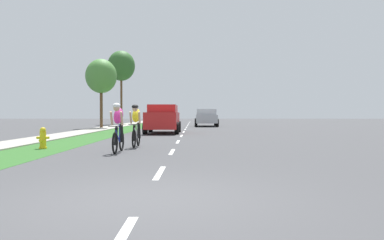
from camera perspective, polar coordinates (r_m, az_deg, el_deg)
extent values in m
plane|color=#424244|center=(25.52, -1.25, -1.79)|extent=(120.00, 120.00, 0.00)
cube|color=#2D6026|center=(26.07, -11.52, -1.75)|extent=(2.18, 70.00, 0.01)
cube|color=#9E998E|center=(26.56, -15.79, -1.71)|extent=(1.86, 70.00, 0.10)
cube|color=white|center=(8.07, -4.91, -7.93)|extent=(0.12, 1.80, 0.01)
cube|color=white|center=(12.33, -3.04, -4.82)|extent=(0.12, 1.80, 0.01)
cube|color=white|center=(16.62, -2.14, -3.30)|extent=(0.12, 1.80, 0.01)
cube|color=white|center=(20.91, -1.61, -2.41)|extent=(0.12, 1.80, 0.01)
cube|color=white|center=(25.21, -1.27, -1.82)|extent=(0.12, 1.80, 0.01)
cube|color=white|center=(29.51, -1.02, -1.40)|extent=(0.12, 1.80, 0.01)
cube|color=white|center=(33.82, -0.84, -1.09)|extent=(0.12, 1.80, 0.01)
cube|color=white|center=(38.12, -0.69, -0.85)|extent=(0.12, 1.80, 0.01)
cube|color=white|center=(42.43, -0.58, -0.66)|extent=(0.12, 1.80, 0.01)
cube|color=white|center=(46.73, -0.49, -0.50)|extent=(0.12, 1.80, 0.01)
cube|color=white|center=(51.04, -0.41, -0.37)|extent=(0.12, 1.80, 0.01)
cube|color=white|center=(55.34, -0.35, -0.26)|extent=(0.12, 1.80, 0.01)
cylinder|color=yellow|center=(14.41, -21.61, -3.94)|extent=(0.28, 0.28, 0.06)
cylinder|color=yellow|center=(14.39, -21.62, -2.73)|extent=(0.22, 0.22, 0.55)
sphere|color=yellow|center=(14.37, -21.63, -1.43)|extent=(0.21, 0.21, 0.21)
cylinder|color=yellow|center=(14.45, -22.21, -2.50)|extent=(0.12, 0.09, 0.09)
cylinder|color=yellow|center=(14.33, -21.03, -2.52)|extent=(0.12, 0.09, 0.09)
cylinder|color=yellow|center=(14.24, -21.88, -2.88)|extent=(0.11, 0.14, 0.11)
torus|color=black|center=(12.84, -10.61, -3.10)|extent=(0.06, 0.68, 0.68)
torus|color=black|center=(11.82, -11.58, -3.45)|extent=(0.06, 0.68, 0.68)
cylinder|color=#23389E|center=(12.22, -11.17, -2.46)|extent=(0.04, 0.59, 0.43)
cylinder|color=#23389E|center=(12.49, -10.91, -1.93)|extent=(0.04, 0.04, 0.55)
cylinder|color=#23389E|center=(12.25, -11.13, -0.91)|extent=(0.03, 0.55, 0.03)
cylinder|color=black|center=(11.81, -11.57, -0.93)|extent=(0.42, 0.02, 0.02)
ellipsoid|color=#CC2D8C|center=(12.32, -11.07, 0.64)|extent=(0.30, 0.54, 0.63)
sphere|color=tan|center=(12.04, -11.34, 1.77)|extent=(0.20, 0.20, 0.20)
ellipsoid|color=white|center=(12.04, -11.34, 2.15)|extent=(0.24, 0.28, 0.16)
cylinder|color=tan|center=(12.08, -12.08, 0.25)|extent=(0.07, 0.26, 0.45)
cylinder|color=tan|center=(12.01, -10.59, 0.25)|extent=(0.07, 0.26, 0.45)
cylinder|color=black|center=(12.44, -11.44, -2.40)|extent=(0.10, 0.30, 0.60)
cylinder|color=black|center=(12.34, -10.58, -1.96)|extent=(0.10, 0.25, 0.61)
torus|color=black|center=(14.69, -8.12, -2.57)|extent=(0.06, 0.68, 0.68)
torus|color=black|center=(13.66, -8.77, -2.84)|extent=(0.06, 0.68, 0.68)
cylinder|color=#A5A8AD|center=(14.07, -8.50, -2.00)|extent=(0.04, 0.59, 0.43)
cylinder|color=#A5A8AD|center=(14.34, -8.33, -1.54)|extent=(0.04, 0.04, 0.55)
cylinder|color=#A5A8AD|center=(14.10, -8.47, -0.65)|extent=(0.03, 0.55, 0.03)
cylinder|color=black|center=(13.66, -8.77, -0.66)|extent=(0.42, 0.02, 0.02)
ellipsoid|color=yellow|center=(14.17, -8.43, 0.70)|extent=(0.30, 0.54, 0.63)
sphere|color=tan|center=(13.89, -8.61, 1.68)|extent=(0.20, 0.20, 0.20)
ellipsoid|color=black|center=(13.89, -8.61, 2.01)|extent=(0.24, 0.28, 0.16)
cylinder|color=tan|center=(13.92, -9.26, 0.36)|extent=(0.07, 0.26, 0.45)
cylinder|color=tan|center=(13.87, -7.96, 0.36)|extent=(0.07, 0.26, 0.45)
cylinder|color=black|center=(14.28, -8.77, -1.95)|extent=(0.10, 0.30, 0.60)
cylinder|color=black|center=(14.19, -8.01, -1.56)|extent=(0.10, 0.25, 0.61)
cube|color=red|center=(23.93, -4.42, -0.04)|extent=(1.90, 4.70, 1.00)
cube|color=red|center=(24.12, -4.38, 1.67)|extent=(1.71, 2.91, 0.52)
cube|color=#1E2833|center=(22.87, -4.65, 1.41)|extent=(1.56, 0.08, 0.44)
cylinder|color=black|center=(22.64, -7.12, -1.25)|extent=(0.25, 0.72, 0.72)
cylinder|color=black|center=(22.47, -2.31, -1.26)|extent=(0.25, 0.72, 0.72)
cylinder|color=black|center=(25.44, -6.28, -1.00)|extent=(0.25, 0.72, 0.72)
cylinder|color=black|center=(25.29, -2.00, -1.00)|extent=(0.25, 0.72, 0.72)
cube|color=#A5A8AD|center=(36.28, 2.15, 0.18)|extent=(1.96, 5.10, 0.76)
cube|color=#A5A8AD|center=(35.51, 2.19, 1.13)|extent=(1.80, 1.78, 0.64)
cube|color=#1E2833|center=(34.80, 2.23, 1.10)|extent=(1.67, 0.08, 0.52)
cube|color=#A5A8AD|center=(37.28, 0.72, 0.67)|extent=(0.08, 2.80, 0.40)
cube|color=#A5A8AD|center=(37.33, 3.49, 0.67)|extent=(0.08, 2.80, 0.40)
cube|color=#A5A8AD|center=(38.78, 2.04, 0.68)|extent=(1.80, 0.08, 0.40)
cylinder|color=black|center=(34.74, 0.61, -0.41)|extent=(0.26, 0.76, 0.76)
cylinder|color=black|center=(34.80, 3.84, -0.41)|extent=(0.26, 0.76, 0.76)
cylinder|color=black|center=(37.80, 0.60, -0.30)|extent=(0.26, 0.76, 0.76)
cylinder|color=black|center=(37.86, 3.57, -0.30)|extent=(0.26, 0.76, 0.76)
cylinder|color=brown|center=(32.33, -13.56, 1.72)|extent=(0.24, 0.24, 3.32)
ellipsoid|color=#478438|center=(32.48, -13.58, 6.48)|extent=(2.58, 2.58, 2.84)
cylinder|color=brown|center=(43.82, -10.63, 2.92)|extent=(0.24, 0.24, 5.42)
ellipsoid|color=#2D6026|center=(44.12, -10.65, 8.06)|extent=(3.11, 3.11, 3.42)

